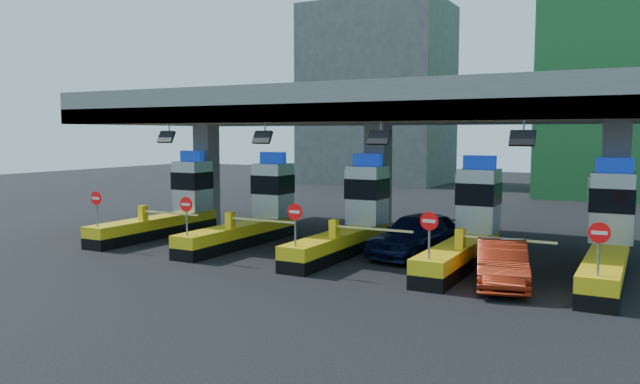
% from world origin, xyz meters
% --- Properties ---
extents(ground, '(120.00, 120.00, 0.00)m').
position_xyz_m(ground, '(0.00, 0.00, 0.00)').
color(ground, black).
rests_on(ground, ground).
extents(toll_canopy, '(28.00, 12.09, 7.00)m').
position_xyz_m(toll_canopy, '(0.00, 2.87, 6.13)').
color(toll_canopy, slate).
rests_on(toll_canopy, ground).
extents(toll_lane_far_left, '(4.43, 8.00, 4.16)m').
position_xyz_m(toll_lane_far_left, '(-10.00, 0.28, 1.40)').
color(toll_lane_far_left, black).
rests_on(toll_lane_far_left, ground).
extents(toll_lane_left, '(4.43, 8.00, 4.16)m').
position_xyz_m(toll_lane_left, '(-5.00, 0.28, 1.40)').
color(toll_lane_left, black).
rests_on(toll_lane_left, ground).
extents(toll_lane_center, '(4.43, 8.00, 4.16)m').
position_xyz_m(toll_lane_center, '(0.00, 0.28, 1.40)').
color(toll_lane_center, black).
rests_on(toll_lane_center, ground).
extents(toll_lane_right, '(4.43, 8.00, 4.16)m').
position_xyz_m(toll_lane_right, '(5.00, 0.28, 1.40)').
color(toll_lane_right, black).
rests_on(toll_lane_right, ground).
extents(toll_lane_far_right, '(4.43, 8.00, 4.16)m').
position_xyz_m(toll_lane_far_right, '(10.00, 0.28, 1.40)').
color(toll_lane_far_right, black).
rests_on(toll_lane_far_right, ground).
extents(bg_building_concrete, '(14.00, 10.00, 18.00)m').
position_xyz_m(bg_building_concrete, '(-14.00, 36.00, 9.00)').
color(bg_building_concrete, '#4C4C49').
rests_on(bg_building_concrete, ground).
extents(van, '(3.21, 5.69, 1.83)m').
position_xyz_m(van, '(2.86, 0.44, 0.91)').
color(van, black).
rests_on(van, ground).
extents(red_car, '(2.63, 4.78, 1.49)m').
position_xyz_m(red_car, '(6.97, -2.97, 0.75)').
color(red_car, maroon).
rests_on(red_car, ground).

